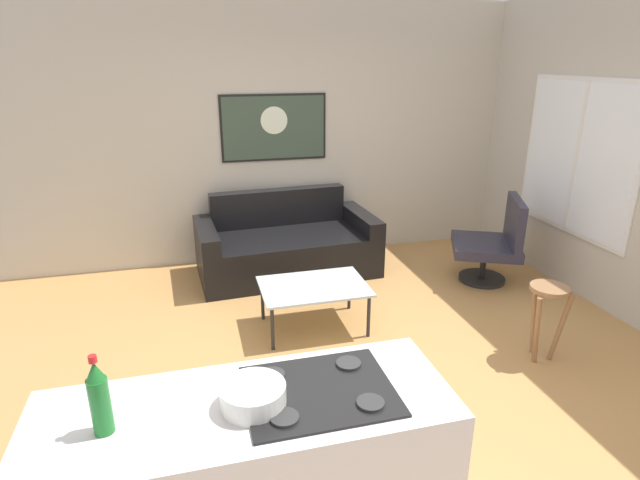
# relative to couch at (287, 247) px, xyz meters

# --- Properties ---
(ground) EXTENTS (6.40, 6.40, 0.04)m
(ground) POSITION_rel_couch_xyz_m (0.07, -1.91, -0.30)
(ground) COLOR #B78449
(back_wall) EXTENTS (6.40, 0.05, 2.80)m
(back_wall) POSITION_rel_couch_xyz_m (0.07, 0.52, 1.12)
(back_wall) COLOR #BEB5A3
(back_wall) RESTS_ON ground
(right_wall) EXTENTS (0.05, 6.40, 2.80)m
(right_wall) POSITION_rel_couch_xyz_m (2.69, -1.61, 1.12)
(right_wall) COLOR #BAB3A4
(right_wall) RESTS_ON ground
(couch) EXTENTS (1.91, 1.04, 0.83)m
(couch) POSITION_rel_couch_xyz_m (0.00, 0.00, 0.00)
(couch) COLOR black
(couch) RESTS_ON ground
(coffee_table) EXTENTS (0.89, 0.62, 0.40)m
(coffee_table) POSITION_rel_couch_xyz_m (-0.02, -1.27, 0.09)
(coffee_table) COLOR silver
(coffee_table) RESTS_ON ground
(armchair) EXTENTS (0.87, 0.88, 0.89)m
(armchair) POSITION_rel_couch_xyz_m (2.00, -0.80, 0.14)
(armchair) COLOR black
(armchair) RESTS_ON ground
(bar_stool) EXTENTS (0.33, 0.32, 0.61)m
(bar_stool) POSITION_rel_couch_xyz_m (1.56, -2.18, 0.18)
(bar_stool) COLOR #8F643F
(bar_stool) RESTS_ON ground
(soda_bottle) EXTENTS (0.07, 0.07, 0.32)m
(soda_bottle) POSITION_rel_couch_xyz_m (-1.33, -3.41, 0.79)
(soda_bottle) COLOR #1D6F29
(soda_bottle) RESTS_ON kitchen_counter
(mixing_bowl) EXTENTS (0.26, 0.26, 0.09)m
(mixing_bowl) POSITION_rel_couch_xyz_m (-0.79, -3.40, 0.69)
(mixing_bowl) COLOR silver
(mixing_bowl) RESTS_ON kitchen_counter
(wall_painting) EXTENTS (1.15, 0.03, 0.71)m
(wall_painting) POSITION_rel_couch_xyz_m (-0.02, 0.48, 1.21)
(wall_painting) COLOR black
(window) EXTENTS (0.03, 1.49, 1.48)m
(window) POSITION_rel_couch_xyz_m (2.65, -1.01, 1.02)
(window) COLOR silver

